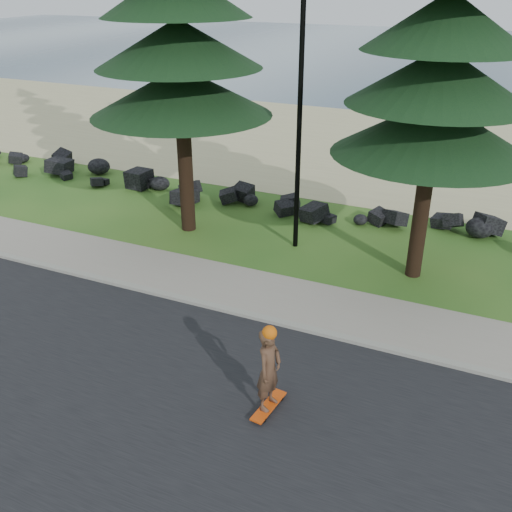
% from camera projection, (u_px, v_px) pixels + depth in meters
% --- Properties ---
extents(ground, '(160.00, 160.00, 0.00)m').
position_uv_depth(ground, '(250.00, 296.00, 14.24)').
color(ground, '#285B1C').
rests_on(ground, ground).
extents(road, '(160.00, 7.00, 0.02)m').
position_uv_depth(road, '(149.00, 408.00, 10.55)').
color(road, black).
rests_on(road, ground).
extents(kerb, '(160.00, 0.20, 0.10)m').
position_uv_depth(kerb, '(234.00, 312.00, 13.48)').
color(kerb, gray).
rests_on(kerb, ground).
extents(sidewalk, '(160.00, 2.00, 0.08)m').
position_uv_depth(sidewalk, '(254.00, 291.00, 14.38)').
color(sidewalk, gray).
rests_on(sidewalk, ground).
extents(beach_sand, '(160.00, 15.00, 0.01)m').
position_uv_depth(beach_sand, '(382.00, 149.00, 26.08)').
color(beach_sand, tan).
rests_on(beach_sand, ground).
extents(ocean, '(160.00, 58.00, 0.01)m').
position_uv_depth(ocean, '(466.00, 55.00, 55.90)').
color(ocean, '#30485C').
rests_on(ocean, ground).
extents(seawall_boulders, '(60.00, 2.40, 1.10)m').
position_uv_depth(seawall_boulders, '(321.00, 217.00, 18.81)').
color(seawall_boulders, black).
rests_on(seawall_boulders, ground).
extents(lamp_post, '(0.25, 0.14, 8.14)m').
position_uv_depth(lamp_post, '(300.00, 104.00, 15.00)').
color(lamp_post, black).
rests_on(lamp_post, ground).
extents(skateboarder, '(0.45, 1.00, 1.82)m').
position_uv_depth(skateboarder, '(269.00, 370.00, 10.12)').
color(skateboarder, '#D4440C').
rests_on(skateboarder, ground).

